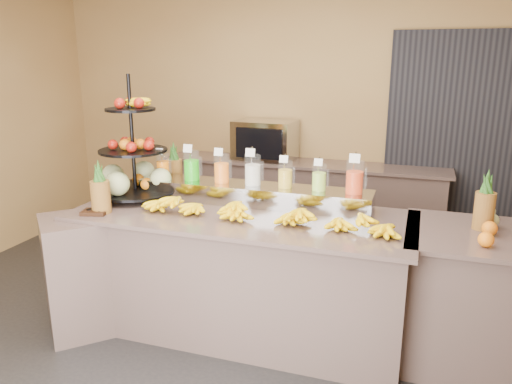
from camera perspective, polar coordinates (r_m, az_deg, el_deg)
The scene contains 20 objects.
ground at distance 3.81m, azimuth -3.22°, elevation -17.29°, with size 6.00×6.00×0.00m, color black.
room_envelope at distance 3.90m, azimuth 3.36°, elevation 12.74°, with size 6.04×5.02×2.82m.
buffet_counter at distance 3.83m, azimuth -3.50°, elevation -9.12°, with size 2.75×1.25×0.93m.
right_counter at distance 3.75m, azimuth 24.62°, elevation -11.10°, with size 1.08×0.88×0.93m.
back_ledge at distance 5.59m, azimuth 5.26°, elevation -1.21°, with size 3.10×0.55×0.93m.
pitcher_tray at distance 3.89m, azimuth -0.37°, elevation -0.24°, with size 1.85×0.30×0.15m, color gray.
juice_pitcher_orange_a at distance 4.17m, azimuth -10.59°, elevation 2.85°, with size 0.11×0.11×0.26m.
juice_pitcher_green at distance 4.05m, azimuth -7.37°, elevation 2.84°, with size 0.13×0.13×0.31m.
juice_pitcher_orange_b at distance 3.94m, azimuth -3.95°, elevation 2.53°, with size 0.12×0.13×0.29m.
juice_pitcher_milk at distance 3.85m, azimuth -0.37°, elevation 2.32°, with size 0.13×0.13×0.31m.
juice_pitcher_lemon at distance 3.78m, azimuth 3.36°, elevation 1.84°, with size 0.11×0.11×0.27m.
juice_pitcher_lime at distance 3.72m, azimuth 7.22°, elevation 1.49°, with size 0.11×0.11×0.26m.
juice_pitcher_orange_c at distance 3.68m, azimuth 11.20°, elevation 1.45°, with size 0.13×0.13×0.32m.
banana_heap at distance 3.50m, azimuth 1.14°, elevation -2.18°, with size 1.90×0.17×0.16m.
fruit_stand at distance 4.14m, azimuth -13.17°, elevation 2.76°, with size 0.89×0.89×0.99m.
condiment_caddy at distance 3.84m, azimuth -17.94°, elevation -2.20°, with size 0.18×0.13×0.03m, color black.
pineapple_left_a at distance 3.82m, azimuth -17.35°, elevation -0.12°, with size 0.14×0.14×0.40m.
pineapple_left_b at distance 4.38m, azimuth -9.31°, elevation 2.41°, with size 0.14×0.14×0.42m.
right_fruit_pile at distance 3.52m, azimuth 27.21°, elevation -3.62°, with size 0.48×0.46×0.25m.
oven_warmer at distance 5.55m, azimuth 1.08°, elevation 5.94°, with size 0.65×0.46×0.43m, color gray.
Camera 1 is at (1.21, -2.97, 2.05)m, focal length 35.00 mm.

